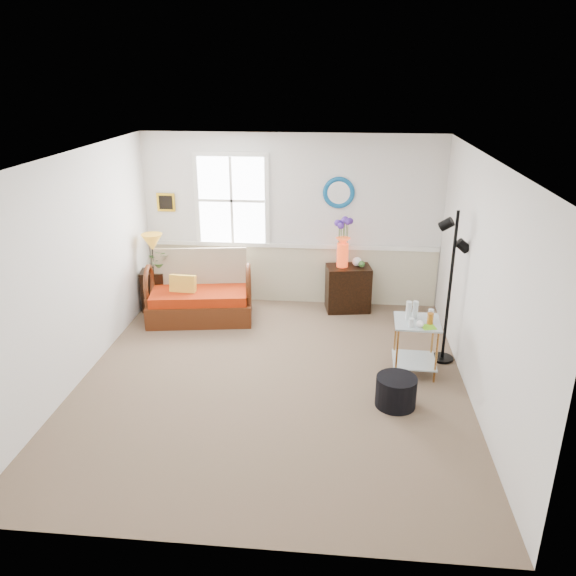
# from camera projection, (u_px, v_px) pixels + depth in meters

# --- Properties ---
(floor) EXTENTS (4.50, 5.00, 0.01)m
(floor) POSITION_uv_depth(u_px,v_px,m) (272.00, 380.00, 6.63)
(floor) COLOR #7D624A
(floor) RESTS_ON ground
(ceiling) EXTENTS (4.50, 5.00, 0.01)m
(ceiling) POSITION_uv_depth(u_px,v_px,m) (269.00, 157.00, 5.69)
(ceiling) COLOR white
(ceiling) RESTS_ON walls
(walls) EXTENTS (4.51, 5.01, 2.60)m
(walls) POSITION_uv_depth(u_px,v_px,m) (271.00, 277.00, 6.16)
(walls) COLOR white
(walls) RESTS_ON floor
(wainscot) EXTENTS (4.46, 0.02, 0.90)m
(wainscot) POSITION_uv_depth(u_px,v_px,m) (291.00, 274.00, 8.77)
(wainscot) COLOR beige
(wainscot) RESTS_ON walls
(chair_rail) EXTENTS (4.46, 0.04, 0.06)m
(chair_rail) POSITION_uv_depth(u_px,v_px,m) (291.00, 246.00, 8.59)
(chair_rail) COLOR white
(chair_rail) RESTS_ON walls
(window) EXTENTS (1.14, 0.06, 1.44)m
(window) POSITION_uv_depth(u_px,v_px,m) (232.00, 201.00, 8.43)
(window) COLOR white
(window) RESTS_ON walls
(picture) EXTENTS (0.28, 0.03, 0.28)m
(picture) POSITION_uv_depth(u_px,v_px,m) (166.00, 202.00, 8.55)
(picture) COLOR #BB8E19
(picture) RESTS_ON walls
(mirror) EXTENTS (0.47, 0.07, 0.47)m
(mirror) POSITION_uv_depth(u_px,v_px,m) (339.00, 193.00, 8.24)
(mirror) COLOR #0D6F99
(mirror) RESTS_ON walls
(loveseat) EXTENTS (1.60, 1.05, 0.97)m
(loveseat) POSITION_uv_depth(u_px,v_px,m) (199.00, 287.00, 8.14)
(loveseat) COLOR #4A220D
(loveseat) RESTS_ON floor
(throw_pillow) EXTENTS (0.38, 0.12, 0.38)m
(throw_pillow) POSITION_uv_depth(u_px,v_px,m) (183.00, 288.00, 8.06)
(throw_pillow) COLOR orange
(throw_pillow) RESTS_ON loveseat
(lamp_stand) EXTENTS (0.40, 0.40, 0.62)m
(lamp_stand) POSITION_uv_depth(u_px,v_px,m) (154.00, 290.00, 8.53)
(lamp_stand) COLOR black
(lamp_stand) RESTS_ON floor
(table_lamp) EXTENTS (0.35, 0.35, 0.57)m
(table_lamp) POSITION_uv_depth(u_px,v_px,m) (153.00, 253.00, 8.31)
(table_lamp) COLOR #C68921
(table_lamp) RESTS_ON lamp_stand
(potted_plant) EXTENTS (0.33, 0.36, 0.26)m
(potted_plant) POSITION_uv_depth(u_px,v_px,m) (161.00, 263.00, 8.35)
(potted_plant) COLOR #38672C
(potted_plant) RESTS_ON lamp_stand
(cabinet) EXTENTS (0.71, 0.52, 0.69)m
(cabinet) POSITION_uv_depth(u_px,v_px,m) (348.00, 288.00, 8.48)
(cabinet) COLOR black
(cabinet) RESTS_ON floor
(flower_vase) EXTENTS (0.30, 0.30, 0.74)m
(flower_vase) POSITION_uv_depth(u_px,v_px,m) (343.00, 243.00, 8.24)
(flower_vase) COLOR red
(flower_vase) RESTS_ON cabinet
(side_table) EXTENTS (0.55, 0.55, 0.67)m
(side_table) POSITION_uv_depth(u_px,v_px,m) (415.00, 347.00, 6.71)
(side_table) COLOR #AC7232
(side_table) RESTS_ON floor
(tabletop_items) EXTENTS (0.47, 0.47, 0.23)m
(tabletop_items) POSITION_uv_depth(u_px,v_px,m) (421.00, 314.00, 6.51)
(tabletop_items) COLOR silver
(tabletop_items) RESTS_ON side_table
(floor_lamp) EXTENTS (0.36, 0.36, 1.93)m
(floor_lamp) POSITION_uv_depth(u_px,v_px,m) (450.00, 289.00, 6.77)
(floor_lamp) COLOR black
(floor_lamp) RESTS_ON floor
(ottoman) EXTENTS (0.57, 0.57, 0.34)m
(ottoman) POSITION_uv_depth(u_px,v_px,m) (396.00, 391.00, 6.08)
(ottoman) COLOR black
(ottoman) RESTS_ON floor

